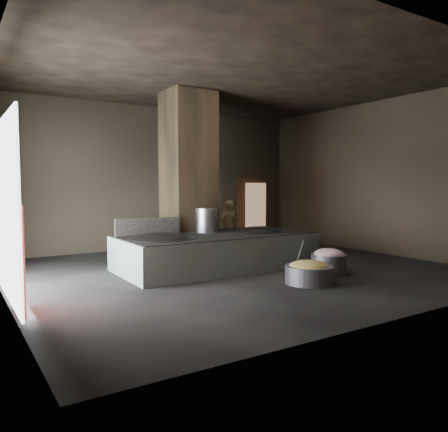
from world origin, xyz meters
TOP-DOWN VIEW (x-y plane):
  - floor at (0.00, 0.00)m, footprint 10.00×9.00m
  - ceiling at (0.00, 0.00)m, footprint 10.00×9.00m
  - back_wall at (0.00, 4.55)m, footprint 10.00×0.10m
  - front_wall at (0.00, -4.55)m, footprint 10.00×0.10m
  - right_wall at (5.05, 0.00)m, footprint 0.10×9.00m
  - pillar at (-0.30, 1.90)m, footprint 1.20×1.20m
  - hearth_platform at (-0.32, 0.44)m, footprint 4.68×2.25m
  - platform_cap at (-0.32, 0.44)m, footprint 4.57×2.19m
  - wok_left at (-1.77, 0.39)m, footprint 1.47×1.47m
  - wok_left_rim at (-1.77, 0.39)m, footprint 1.50×1.50m
  - wok_right at (1.03, 0.49)m, footprint 1.37×1.37m
  - wok_right_rim at (1.03, 0.49)m, footprint 1.40×1.40m
  - stock_pot at (-0.27, 0.99)m, footprint 0.57×0.57m
  - splash_guard at (-1.77, 1.19)m, footprint 1.62×0.07m
  - cook at (1.22, 2.28)m, footprint 0.60×0.42m
  - veg_basin at (0.42, -1.99)m, footprint 1.17×1.17m
  - veg_fill at (0.42, -1.99)m, footprint 0.81×0.81m
  - ladle at (0.27, -1.84)m, footprint 0.12×0.39m
  - meat_basin at (1.51, -1.49)m, footprint 0.83×0.83m
  - meat_fill at (1.51, -1.49)m, footprint 0.67×0.67m
  - doorway_near at (1.20, 4.45)m, footprint 1.18×0.08m
  - doorway_near_glow at (1.35, 4.46)m, footprint 0.81×0.04m
  - doorway_far at (3.60, 4.45)m, footprint 1.18×0.08m
  - doorway_far_glow at (3.65, 4.18)m, footprint 0.89×0.04m
  - left_opening at (-4.95, 0.20)m, footprint 0.04×4.20m
  - pavilion_sliver at (-4.88, -1.10)m, footprint 0.05×0.90m
  - tree_silhouette at (-4.85, 1.30)m, footprint 0.28×1.10m

SIDE VIEW (x-z plane):
  - floor at x=0.00m, z-range -0.10..0.00m
  - veg_basin at x=0.42m, z-range 0.00..0.36m
  - meat_basin at x=1.51m, z-range 0.00..0.44m
  - veg_fill at x=0.42m, z-range 0.23..0.47m
  - hearth_platform at x=-0.32m, z-range 0.00..0.81m
  - meat_fill at x=1.51m, z-range 0.32..0.58m
  - ladle at x=0.27m, z-range 0.20..0.90m
  - wok_left at x=-1.77m, z-range 0.55..0.95m
  - wok_right at x=1.03m, z-range 0.56..0.94m
  - cook at x=1.22m, z-range 0.00..1.57m
  - platform_cap at x=-0.32m, z-range 0.80..0.83m
  - wok_left_rim at x=-1.77m, z-range 0.79..0.85m
  - wok_right_rim at x=1.03m, z-range 0.79..0.85m
  - pavilion_sliver at x=-4.88m, z-range 0.00..1.70m
  - splash_guard at x=-1.77m, z-range 0.83..1.23m
  - doorway_far_glow at x=3.65m, z-range 0.00..2.10m
  - doorway_near_glow at x=1.35m, z-range 0.09..2.01m
  - doorway_near at x=1.20m, z-range -0.09..2.29m
  - doorway_far at x=3.60m, z-range -0.09..2.29m
  - stock_pot at x=-0.27m, z-range 0.83..1.43m
  - left_opening at x=-4.95m, z-range 0.05..3.15m
  - tree_silhouette at x=-4.85m, z-range 1.65..2.75m
  - back_wall at x=0.00m, z-range 0.00..4.50m
  - front_wall at x=0.00m, z-range 0.00..4.50m
  - right_wall at x=5.05m, z-range 0.00..4.50m
  - pillar at x=-0.30m, z-range 0.00..4.50m
  - ceiling at x=0.00m, z-range 4.50..4.60m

